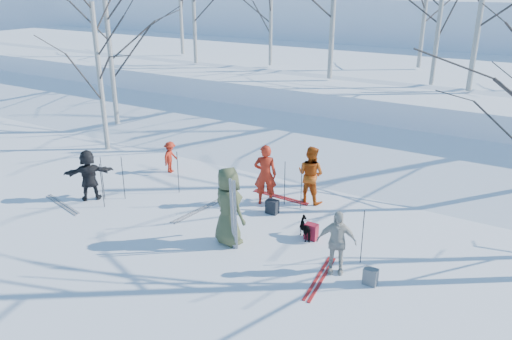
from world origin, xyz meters
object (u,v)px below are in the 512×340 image
Objects in this scene: skier_cream_east at (336,242)px; dog at (307,229)px; skier_redor_behind at (311,174)px; backpack_grey at (370,277)px; skier_red_seated at (170,157)px; skier_red_north at (265,175)px; backpack_red at (311,232)px; skier_olive_center at (228,206)px; backpack_dark at (272,207)px; skier_grey_west at (89,175)px.

skier_cream_east is 2.36× the size of dog.
skier_redor_behind is 4.53× the size of backpack_grey.
skier_cream_east is at bearing 86.28° from dog.
skier_red_seated is at bearing -69.61° from dog.
skier_red_north is 4.33× the size of backpack_red.
skier_red_north is (-0.42, 2.51, -0.10)m from skier_olive_center.
backpack_dark is (-3.56, 1.97, 0.01)m from backpack_grey.
skier_red_north is 1.06× the size of skier_redor_behind.
skier_redor_behind is 1.14× the size of skier_cream_east.
skier_red_seated is at bearing 159.79° from backpack_grey.
skier_red_seated is at bearing -33.72° from skier_red_north.
skier_red_seated reaches higher than dog.
backpack_grey is at bearing -29.00° from backpack_dark.
skier_red_seated is at bearing -148.26° from skier_grey_west.
skier_cream_east is (2.79, 0.14, -0.25)m from skier_olive_center.
skier_red_seated is at bearing 135.13° from skier_cream_east.
skier_grey_west is (-0.57, -2.99, 0.23)m from skier_red_seated.
skier_cream_east is 0.97× the size of skier_grey_west.
skier_grey_west reaches higher than skier_red_seated.
backpack_red is 1.78m from backpack_dark.
dog is at bearing 115.91° from skier_cream_east.
skier_olive_center is 5.06m from skier_grey_west.
skier_red_north is 1.67× the size of skier_red_seated.
skier_red_north is 2.44m from dog.
skier_redor_behind is at bearing 66.59° from backpack_dark.
skier_olive_center is 5.29× the size of backpack_grey.
skier_red_seated is 7.84m from skier_cream_east.
skier_cream_east is 1.03m from backpack_grey.
skier_grey_west is 6.86m from backpack_red.
skier_red_seated is 1.70× the size of dog.
skier_olive_center is at bearing -14.70° from dog.
backpack_red is (2.10, -1.27, -0.70)m from skier_red_north.
skier_red_north reaches higher than backpack_red.
backpack_dark is at bearing -73.10° from skier_olive_center.
skier_olive_center reaches higher than backpack_dark.
skier_red_north is 4.79m from backpack_grey.
dog is at bearing -116.05° from skier_red_seated.
skier_cream_east is at bearing 130.02° from skier_redor_behind.
skier_olive_center is 2.19m from backpack_dark.
skier_red_north is 2.55m from backpack_red.
skier_grey_west is at bearing 35.77° from skier_redor_behind.
backpack_dark is (5.15, 1.97, -0.58)m from skier_grey_west.
backpack_grey is at bearing -30.86° from backpack_red.
backpack_grey is at bearing -119.31° from skier_red_seated.
skier_red_seated is at bearing -14.86° from skier_olive_center.
backpack_grey is at bearing 132.60° from skier_grey_west.
skier_olive_center is at bearing -178.99° from backpack_grey.
backpack_dark is (-2.70, 1.90, -0.55)m from skier_cream_east.
skier_redor_behind is at bearing 162.33° from skier_grey_west.
skier_olive_center reaches higher than skier_red_seated.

